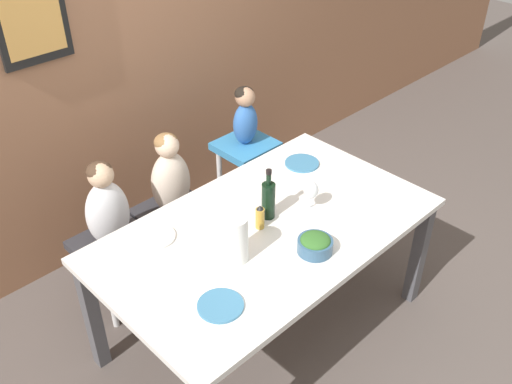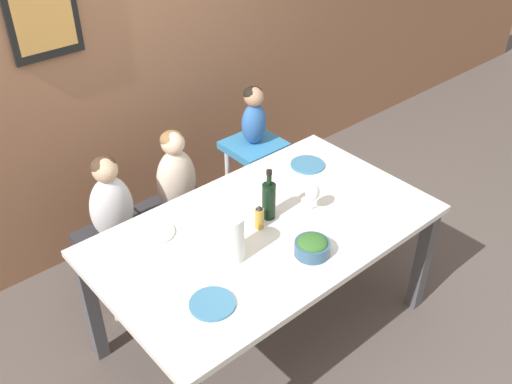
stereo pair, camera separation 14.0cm
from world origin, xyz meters
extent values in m
plane|color=#564C47|center=(0.00, 0.00, 0.00)|extent=(14.00, 14.00, 0.00)
cube|color=#9E6B4C|center=(0.00, 1.33, 1.35)|extent=(10.00, 0.06, 2.70)
cube|color=black|center=(-0.43, 1.29, 1.64)|extent=(0.39, 0.02, 0.52)
cube|color=gold|center=(-0.43, 1.28, 1.64)|extent=(0.32, 0.00, 0.43)
cube|color=white|center=(0.00, 0.00, 0.73)|extent=(1.74, 1.03, 0.03)
cube|color=#4C4C51|center=(0.81, -0.45, 0.36)|extent=(0.07, 0.07, 0.71)
cube|color=#4C4C51|center=(-0.81, 0.45, 0.36)|extent=(0.07, 0.07, 0.71)
cube|color=#4C4C51|center=(0.81, 0.45, 0.36)|extent=(0.07, 0.07, 0.71)
cylinder|color=silver|center=(-0.61, 0.62, 0.21)|extent=(0.04, 0.04, 0.41)
cylinder|color=silver|center=(-0.32, 0.62, 0.21)|extent=(0.04, 0.04, 0.41)
cylinder|color=silver|center=(-0.61, 0.92, 0.21)|extent=(0.04, 0.04, 0.41)
cylinder|color=silver|center=(-0.32, 0.92, 0.21)|extent=(0.04, 0.04, 0.41)
cube|color=#2D2D33|center=(-0.47, 0.77, 0.44)|extent=(0.42, 0.40, 0.05)
cylinder|color=silver|center=(-0.18, 0.62, 0.21)|extent=(0.04, 0.04, 0.41)
cylinder|color=silver|center=(0.12, 0.62, 0.21)|extent=(0.04, 0.04, 0.41)
cylinder|color=silver|center=(-0.18, 0.92, 0.21)|extent=(0.04, 0.04, 0.41)
cylinder|color=silver|center=(0.12, 0.92, 0.21)|extent=(0.04, 0.04, 0.41)
cube|color=#2D2D33|center=(-0.03, 0.77, 0.44)|extent=(0.42, 0.40, 0.05)
cylinder|color=silver|center=(0.46, 0.64, 0.32)|extent=(0.04, 0.04, 0.64)
cylinder|color=silver|center=(0.71, 0.64, 0.32)|extent=(0.04, 0.04, 0.64)
cylinder|color=silver|center=(0.46, 0.90, 0.32)|extent=(0.04, 0.04, 0.64)
cylinder|color=silver|center=(0.71, 0.90, 0.32)|extent=(0.04, 0.04, 0.64)
cube|color=teal|center=(0.58, 0.77, 0.66)|extent=(0.35, 0.34, 0.05)
ellipsoid|color=silver|center=(-0.47, 0.77, 0.66)|extent=(0.25, 0.19, 0.40)
sphere|color=#D6AD89|center=(-0.47, 0.77, 0.92)|extent=(0.14, 0.14, 0.14)
ellipsoid|color=#473323|center=(-0.47, 0.78, 0.94)|extent=(0.14, 0.13, 0.10)
ellipsoid|color=beige|center=(-0.03, 0.77, 0.66)|extent=(0.25, 0.19, 0.40)
sphere|color=beige|center=(-0.03, 0.77, 0.92)|extent=(0.14, 0.14, 0.14)
ellipsoid|color=olive|center=(-0.03, 0.78, 0.94)|extent=(0.14, 0.13, 0.10)
ellipsoid|color=#3366B2|center=(0.58, 0.77, 0.83)|extent=(0.18, 0.13, 0.28)
sphere|color=tan|center=(0.58, 0.77, 1.02)|extent=(0.13, 0.13, 0.13)
ellipsoid|color=black|center=(0.58, 0.78, 1.03)|extent=(0.12, 0.12, 0.09)
cylinder|color=black|center=(0.07, 0.06, 0.85)|extent=(0.07, 0.07, 0.20)
cylinder|color=black|center=(0.07, 0.06, 0.99)|extent=(0.03, 0.03, 0.09)
cylinder|color=black|center=(0.07, 0.06, 1.03)|extent=(0.03, 0.03, 0.02)
cylinder|color=white|center=(-0.27, -0.07, 0.87)|extent=(0.12, 0.12, 0.24)
cylinder|color=white|center=(0.28, -0.05, 0.75)|extent=(0.06, 0.06, 0.00)
cylinder|color=white|center=(0.28, -0.05, 0.79)|extent=(0.01, 0.01, 0.07)
ellipsoid|color=white|center=(0.28, -0.05, 0.87)|extent=(0.08, 0.08, 0.10)
cylinder|color=#335675|center=(0.03, -0.29, 0.78)|extent=(0.17, 0.17, 0.07)
ellipsoid|color=#336628|center=(0.03, -0.29, 0.82)|extent=(0.15, 0.15, 0.05)
cylinder|color=teal|center=(-0.53, -0.25, 0.76)|extent=(0.20, 0.20, 0.01)
cylinder|color=silver|center=(-0.46, 0.33, 0.76)|extent=(0.20, 0.20, 0.01)
cylinder|color=teal|center=(0.58, 0.28, 0.76)|extent=(0.20, 0.20, 0.01)
cylinder|color=#BC8E33|center=(-0.03, 0.02, 0.81)|extent=(0.05, 0.05, 0.11)
cone|color=black|center=(-0.03, 0.02, 0.88)|extent=(0.04, 0.04, 0.02)
camera|label=1|loc=(-1.62, -1.59, 2.57)|focal=40.00mm
camera|label=2|loc=(-1.52, -1.68, 2.57)|focal=40.00mm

